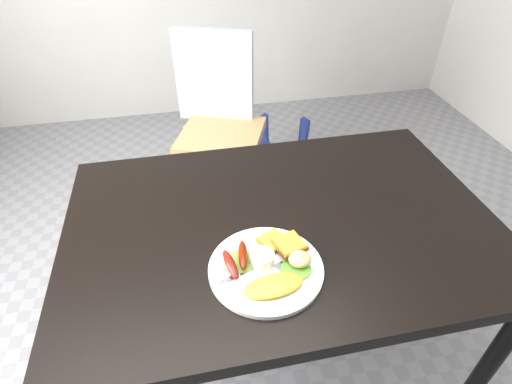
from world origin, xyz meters
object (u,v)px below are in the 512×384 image
at_px(dining_table, 282,224).
at_px(person, 285,97).
at_px(plate, 266,269).
at_px(dining_chair, 221,136).

relative_size(dining_table, person, 0.81).
bearing_deg(plate, dining_table, 63.73).
height_order(dining_table, plate, plate).
height_order(person, plate, person).
bearing_deg(person, dining_table, 89.94).
relative_size(dining_table, dining_chair, 2.95).
bearing_deg(dining_chair, dining_table, -65.13).
xyz_separation_m(dining_table, dining_chair, (-0.05, 1.00, -0.28)).
bearing_deg(plate, person, 72.50).
xyz_separation_m(dining_table, plate, (-0.09, -0.17, 0.03)).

